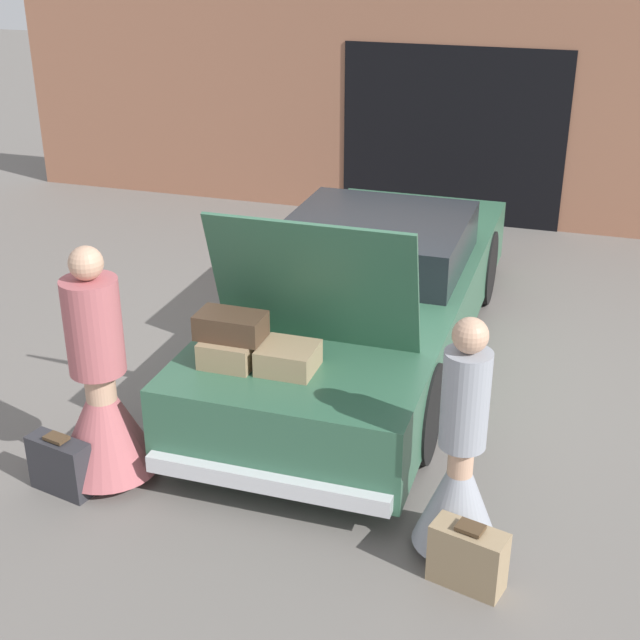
{
  "coord_description": "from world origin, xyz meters",
  "views": [
    {
      "loc": [
        1.81,
        -7.0,
        3.65
      ],
      "look_at": [
        0.0,
        -1.36,
        0.94
      ],
      "focal_mm": 50.0,
      "sensor_mm": 36.0,
      "label": 1
    }
  ],
  "objects_px": {
    "person_right": "(460,473)",
    "suitcase_beside_right_person": "(468,557)",
    "person_left": "(102,400)",
    "suitcase_beside_left_person": "(60,465)",
    "car": "(367,297)"
  },
  "relations": [
    {
      "from": "person_left",
      "to": "suitcase_beside_left_person",
      "type": "height_order",
      "value": "person_left"
    },
    {
      "from": "car",
      "to": "suitcase_beside_left_person",
      "type": "relative_size",
      "value": 10.49
    },
    {
      "from": "person_left",
      "to": "suitcase_beside_right_person",
      "type": "distance_m",
      "value": 2.65
    },
    {
      "from": "suitcase_beside_left_person",
      "to": "suitcase_beside_right_person",
      "type": "distance_m",
      "value": 2.82
    },
    {
      "from": "car",
      "to": "suitcase_beside_right_person",
      "type": "distance_m",
      "value": 3.1
    },
    {
      "from": "car",
      "to": "person_left",
      "type": "bearing_deg",
      "value": -117.16
    },
    {
      "from": "person_right",
      "to": "suitcase_beside_right_person",
      "type": "relative_size",
      "value": 3.34
    },
    {
      "from": "car",
      "to": "person_right",
      "type": "xyz_separation_m",
      "value": [
        1.24,
        -2.47,
        0.01
      ]
    },
    {
      "from": "car",
      "to": "suitcase_beside_left_person",
      "type": "distance_m",
      "value": 3.06
    },
    {
      "from": "car",
      "to": "person_right",
      "type": "relative_size",
      "value": 3.15
    },
    {
      "from": "person_left",
      "to": "suitcase_beside_right_person",
      "type": "height_order",
      "value": "person_left"
    },
    {
      "from": "person_right",
      "to": "suitcase_beside_left_person",
      "type": "distance_m",
      "value": 2.72
    },
    {
      "from": "person_right",
      "to": "suitcase_beside_left_person",
      "type": "relative_size",
      "value": 3.33
    },
    {
      "from": "car",
      "to": "person_left",
      "type": "xyz_separation_m",
      "value": [
        -1.23,
        -2.41,
        0.05
      ]
    },
    {
      "from": "person_left",
      "to": "suitcase_beside_left_person",
      "type": "relative_size",
      "value": 3.59
    }
  ]
}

